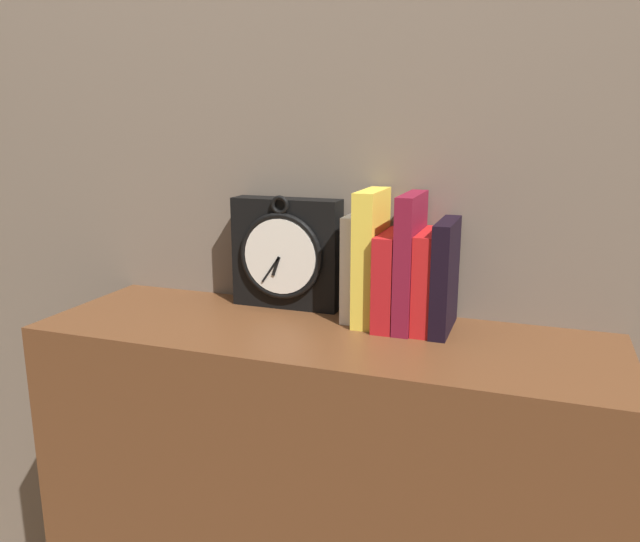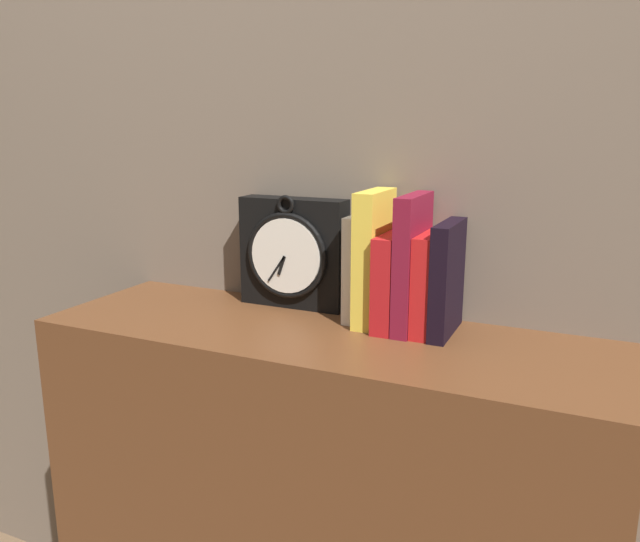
# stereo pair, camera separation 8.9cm
# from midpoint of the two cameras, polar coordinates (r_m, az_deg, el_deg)

# --- Properties ---
(wall_back) EXTENTS (6.00, 0.05, 2.60)m
(wall_back) POSITION_cam_midpoint_polar(r_m,az_deg,el_deg) (1.26, 5.88, 15.10)
(wall_back) COLOR #756656
(wall_back) RESTS_ON ground_plane
(clock) EXTENTS (0.22, 0.07, 0.23)m
(clock) POSITION_cam_midpoint_polar(r_m,az_deg,el_deg) (1.27, -0.50, 1.65)
(clock) COLOR black
(clock) RESTS_ON bookshelf
(book_slot0_white) EXTENTS (0.03, 0.11, 0.20)m
(book_slot0_white) POSITION_cam_midpoint_polar(r_m,az_deg,el_deg) (1.20, 5.74, 0.31)
(book_slot0_white) COLOR white
(book_slot0_white) RESTS_ON bookshelf
(book_slot1_yellow) EXTENTS (0.04, 0.14, 0.25)m
(book_slot1_yellow) POSITION_cam_midpoint_polar(r_m,az_deg,el_deg) (1.17, 7.14, 1.19)
(book_slot1_yellow) COLOR yellow
(book_slot1_yellow) RESTS_ON bookshelf
(book_slot2_red) EXTENTS (0.04, 0.15, 0.18)m
(book_slot2_red) POSITION_cam_midpoint_polar(r_m,az_deg,el_deg) (1.16, 8.88, -0.87)
(book_slot2_red) COLOR red
(book_slot2_red) RESTS_ON bookshelf
(book_slot3_maroon) EXTENTS (0.03, 0.15, 0.25)m
(book_slot3_maroon) POSITION_cam_midpoint_polar(r_m,az_deg,el_deg) (1.14, 10.66, 0.70)
(book_slot3_maroon) COLOR maroon
(book_slot3_maroon) RESTS_ON bookshelf
(book_slot4_red) EXTENTS (0.03, 0.15, 0.18)m
(book_slot4_red) POSITION_cam_midpoint_polar(r_m,az_deg,el_deg) (1.15, 12.21, -1.06)
(book_slot4_red) COLOR red
(book_slot4_red) RESTS_ON bookshelf
(book_slot5_black) EXTENTS (0.03, 0.15, 0.20)m
(book_slot5_black) POSITION_cam_midpoint_polar(r_m,az_deg,el_deg) (1.14, 13.79, -0.71)
(book_slot5_black) COLOR black
(book_slot5_black) RESTS_ON bookshelf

